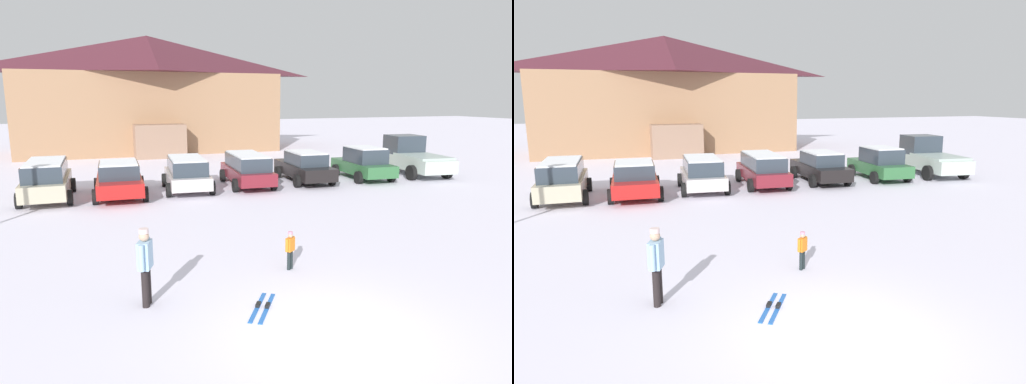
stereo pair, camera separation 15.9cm
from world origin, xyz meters
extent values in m
plane|color=white|center=(0.00, 0.00, 0.00)|extent=(160.00, 160.00, 0.00)
cube|color=#9E7553|center=(1.17, 31.64, 3.06)|extent=(19.69, 8.26, 6.13)
pyramid|color=#4F1E2A|center=(1.17, 31.64, 7.60)|extent=(20.29, 8.87, 2.95)
cube|color=#96745D|center=(1.13, 26.69, 1.20)|extent=(3.61, 1.83, 2.40)
cube|color=#B5AD91|center=(-5.60, 14.29, 0.65)|extent=(1.86, 4.72, 0.65)
cube|color=#2D3842|center=(-5.60, 14.19, 1.30)|extent=(1.62, 3.59, 0.65)
cube|color=white|center=(-5.60, 14.19, 1.66)|extent=(1.51, 3.41, 0.06)
cylinder|color=black|center=(-6.49, 15.76, 0.32)|extent=(0.24, 0.65, 0.64)
cylinder|color=black|center=(-4.63, 15.71, 0.32)|extent=(0.24, 0.65, 0.64)
cylinder|color=black|center=(-6.58, 12.87, 0.32)|extent=(0.24, 0.65, 0.64)
cylinder|color=black|center=(-4.71, 12.81, 0.32)|extent=(0.24, 0.65, 0.64)
cube|color=#B41B19|center=(-2.67, 13.91, 0.61)|extent=(2.11, 4.65, 0.59)
cube|color=#2D3842|center=(-2.69, 13.68, 1.21)|extent=(1.77, 2.46, 0.60)
cube|color=white|center=(-2.69, 13.68, 1.53)|extent=(1.65, 2.33, 0.06)
cylinder|color=black|center=(-3.60, 15.37, 0.32)|extent=(0.25, 0.65, 0.64)
cylinder|color=black|center=(-1.60, 15.26, 0.32)|extent=(0.25, 0.65, 0.64)
cylinder|color=black|center=(-3.75, 12.55, 0.32)|extent=(0.25, 0.65, 0.64)
cylinder|color=black|center=(-1.75, 12.44, 0.32)|extent=(0.25, 0.65, 0.64)
cube|color=beige|center=(0.38, 14.12, 0.60)|extent=(2.16, 4.32, 0.55)
cube|color=#2D3842|center=(0.37, 14.03, 1.20)|extent=(1.85, 3.30, 0.64)
cube|color=white|center=(0.37, 14.03, 1.55)|extent=(1.73, 3.14, 0.06)
cylinder|color=black|center=(-0.46, 15.49, 0.32)|extent=(0.28, 0.66, 0.64)
cylinder|color=black|center=(1.45, 15.31, 0.32)|extent=(0.28, 0.66, 0.64)
cylinder|color=black|center=(-0.70, 12.92, 0.32)|extent=(0.28, 0.66, 0.64)
cylinder|color=black|center=(1.21, 12.74, 0.32)|extent=(0.28, 0.66, 0.64)
cube|color=maroon|center=(3.41, 14.28, 0.61)|extent=(2.10, 4.75, 0.58)
cube|color=#2D3842|center=(3.40, 14.19, 1.22)|extent=(1.80, 3.63, 0.64)
cube|color=white|center=(3.40, 14.19, 1.57)|extent=(1.68, 3.44, 0.06)
cylinder|color=black|center=(2.61, 15.79, 0.32)|extent=(0.27, 0.66, 0.64)
cylinder|color=black|center=(4.45, 15.63, 0.32)|extent=(0.27, 0.66, 0.64)
cylinder|color=black|center=(2.37, 12.93, 0.32)|extent=(0.27, 0.66, 0.64)
cylinder|color=black|center=(4.21, 12.77, 0.32)|extent=(0.27, 0.66, 0.64)
cube|color=black|center=(6.54, 14.30, 0.63)|extent=(2.04, 4.69, 0.62)
cube|color=#2D3842|center=(6.53, 14.07, 1.23)|extent=(1.67, 2.48, 0.59)
cube|color=white|center=(6.53, 14.07, 1.56)|extent=(1.56, 2.36, 0.06)
cylinder|color=black|center=(5.72, 15.78, 0.32)|extent=(0.27, 0.65, 0.64)
cylinder|color=black|center=(7.57, 15.65, 0.32)|extent=(0.27, 0.65, 0.64)
cylinder|color=black|center=(5.52, 12.95, 0.32)|extent=(0.27, 0.65, 0.64)
cylinder|color=black|center=(7.36, 12.82, 0.32)|extent=(0.27, 0.65, 0.64)
cube|color=#306739|center=(9.89, 13.97, 0.62)|extent=(2.05, 4.28, 0.60)
cube|color=#2D3842|center=(9.88, 13.76, 1.29)|extent=(1.69, 2.27, 0.75)
cube|color=white|center=(9.88, 13.76, 1.70)|extent=(1.58, 2.16, 0.06)
cylinder|color=black|center=(9.05, 15.33, 0.32)|extent=(0.27, 0.65, 0.64)
cylinder|color=black|center=(10.93, 15.19, 0.32)|extent=(0.27, 0.65, 0.64)
cylinder|color=black|center=(8.86, 12.75, 0.32)|extent=(0.27, 0.65, 0.64)
cylinder|color=black|center=(10.74, 12.61, 0.32)|extent=(0.27, 0.65, 0.64)
cube|color=#AFBFB5|center=(13.28, 14.06, 0.75)|extent=(2.56, 5.42, 0.70)
cube|color=#2D3842|center=(13.40, 15.10, 1.62)|extent=(1.98, 1.88, 1.05)
cube|color=#A9BDB3|center=(13.17, 13.15, 1.16)|extent=(2.28, 3.09, 0.12)
cylinder|color=black|center=(12.41, 15.74, 0.40)|extent=(0.35, 0.83, 0.80)
cylinder|color=black|center=(14.52, 15.49, 0.40)|extent=(0.35, 0.83, 0.80)
cylinder|color=black|center=(12.03, 12.63, 0.40)|extent=(0.35, 0.83, 0.80)
cylinder|color=black|center=(14.14, 12.38, 0.40)|extent=(0.35, 0.83, 0.80)
cylinder|color=#1E2729|center=(0.62, 3.24, 0.24)|extent=(0.09, 0.09, 0.49)
cylinder|color=#1E2729|center=(0.71, 3.30, 0.24)|extent=(0.09, 0.09, 0.49)
cube|color=orange|center=(0.66, 3.27, 0.66)|extent=(0.28, 0.25, 0.34)
cylinder|color=orange|center=(0.54, 3.19, 0.67)|extent=(0.07, 0.07, 0.33)
cylinder|color=orange|center=(0.79, 3.36, 0.67)|extent=(0.07, 0.07, 0.33)
sphere|color=tan|center=(0.66, 3.27, 0.89)|extent=(0.12, 0.12, 0.12)
cylinder|color=pink|center=(0.66, 3.27, 0.96)|extent=(0.12, 0.12, 0.06)
cylinder|color=black|center=(-2.97, 2.55, 0.41)|extent=(0.15, 0.15, 0.82)
cylinder|color=black|center=(-3.03, 2.38, 0.41)|extent=(0.15, 0.15, 0.82)
cube|color=#96BEDF|center=(-3.00, 2.47, 1.11)|extent=(0.37, 0.46, 0.58)
cylinder|color=#96BEDF|center=(-2.90, 2.70, 1.12)|extent=(0.11, 0.11, 0.55)
cylinder|color=#96BEDF|center=(-3.10, 2.23, 1.12)|extent=(0.11, 0.11, 0.55)
sphere|color=tan|center=(-3.00, 2.47, 1.50)|extent=(0.21, 0.21, 0.21)
cylinder|color=beige|center=(-3.00, 2.47, 1.62)|extent=(0.20, 0.20, 0.10)
cube|color=blue|center=(-0.71, 1.42, 0.01)|extent=(0.84, 1.22, 0.02)
cube|color=black|center=(-0.68, 1.46, 0.05)|extent=(0.18, 0.21, 0.06)
cube|color=blue|center=(-0.88, 1.53, 0.01)|extent=(0.84, 1.22, 0.02)
cube|color=black|center=(-0.85, 1.57, 0.05)|extent=(0.18, 0.21, 0.06)
camera|label=1|loc=(-4.00, -6.67, 4.27)|focal=32.00mm
camera|label=2|loc=(-3.85, -6.72, 4.27)|focal=32.00mm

